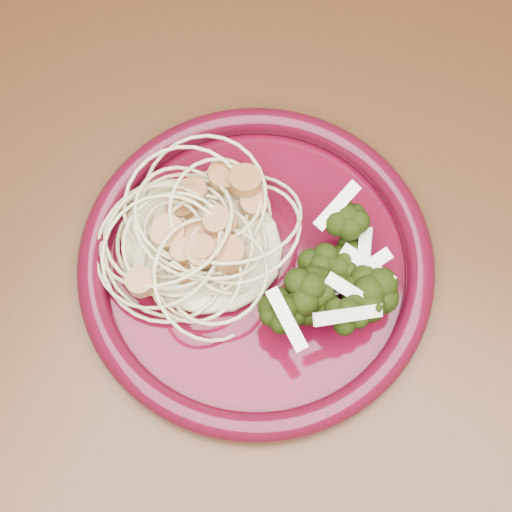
{
  "coord_description": "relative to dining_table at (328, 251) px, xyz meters",
  "views": [
    {
      "loc": [
        0.04,
        -0.25,
        1.23
      ],
      "look_at": [
        -0.04,
        -0.07,
        0.77
      ],
      "focal_mm": 50.0,
      "sensor_mm": 36.0,
      "label": 1
    }
  ],
  "objects": [
    {
      "name": "spaghetti_pile",
      "position": [
        -0.08,
        -0.08,
        0.12
      ],
      "size": [
        0.13,
        0.12,
        0.03
      ],
      "primitive_type": "ellipsoid",
      "rotation": [
        0.0,
        0.0,
        0.09
      ],
      "color": "#C7BD89",
      "rests_on": "dinner_plate"
    },
    {
      "name": "scallop_cluster",
      "position": [
        -0.08,
        -0.08,
        0.15
      ],
      "size": [
        0.13,
        0.13,
        0.04
      ],
      "primitive_type": null,
      "rotation": [
        0.0,
        0.0,
        0.09
      ],
      "color": "#A46E3A",
      "rests_on": "spaghetti_pile"
    },
    {
      "name": "dinner_plate",
      "position": [
        -0.04,
        -0.07,
        0.11
      ],
      "size": [
        0.28,
        0.28,
        0.02
      ],
      "rotation": [
        0.0,
        0.0,
        0.09
      ],
      "color": "#450615",
      "rests_on": "dining_table"
    },
    {
      "name": "dining_table",
      "position": [
        0.0,
        0.0,
        0.0
      ],
      "size": [
        1.2,
        0.8,
        0.75
      ],
      "color": "#472814",
      "rests_on": "ground"
    },
    {
      "name": "onion_garnish",
      "position": [
        0.01,
        -0.07,
        0.15
      ],
      "size": [
        0.06,
        0.08,
        0.04
      ],
      "primitive_type": null,
      "rotation": [
        0.0,
        0.0,
        0.09
      ],
      "color": "white",
      "rests_on": "broccoli_pile"
    },
    {
      "name": "broccoli_pile",
      "position": [
        0.01,
        -0.07,
        0.13
      ],
      "size": [
        0.09,
        0.13,
        0.04
      ],
      "primitive_type": "ellipsoid",
      "rotation": [
        0.0,
        0.0,
        0.09
      ],
      "color": "black",
      "rests_on": "dinner_plate"
    }
  ]
}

